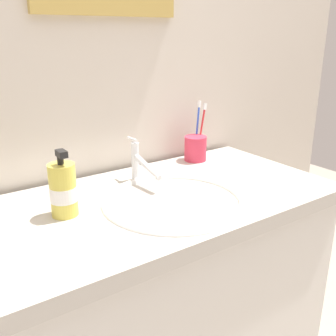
# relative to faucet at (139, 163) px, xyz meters

# --- Properties ---
(tiled_wall_back) EXTENTS (2.22, 0.04, 2.40)m
(tiled_wall_back) POSITION_rel_faucet_xyz_m (-0.01, 0.18, 0.23)
(tiled_wall_back) COLOR beige
(tiled_wall_back) RESTS_ON ground
(vanity_counter) EXTENTS (1.02, 0.53, 0.91)m
(vanity_counter) POSITION_rel_faucet_xyz_m (-0.01, -0.13, -0.52)
(vanity_counter) COLOR silver
(vanity_counter) RESTS_ON ground
(sink_basin) EXTENTS (0.40, 0.40, 0.12)m
(sink_basin) POSITION_rel_faucet_xyz_m (-0.00, -0.18, -0.11)
(sink_basin) COLOR white
(sink_basin) RESTS_ON vanity_counter
(faucet) EXTENTS (0.02, 0.18, 0.13)m
(faucet) POSITION_rel_faucet_xyz_m (0.00, 0.00, 0.00)
(faucet) COLOR silver
(faucet) RESTS_ON sink_basin
(toothbrush_cup) EXTENTS (0.08, 0.08, 0.09)m
(toothbrush_cup) POSITION_rel_faucet_xyz_m (0.28, 0.08, -0.02)
(toothbrush_cup) COLOR #D8334C
(toothbrush_cup) RESTS_ON vanity_counter
(toothbrush_red) EXTENTS (0.05, 0.02, 0.20)m
(toothbrush_red) POSITION_rel_faucet_xyz_m (0.32, 0.09, 0.05)
(toothbrush_red) COLOR red
(toothbrush_red) RESTS_ON toothbrush_cup
(toothbrush_blue) EXTENTS (0.04, 0.02, 0.20)m
(toothbrush_blue) POSITION_rel_faucet_xyz_m (0.31, 0.10, 0.06)
(toothbrush_blue) COLOR blue
(toothbrush_blue) RESTS_ON toothbrush_cup
(soap_dispenser) EXTENTS (0.07, 0.07, 0.17)m
(soap_dispenser) POSITION_rel_faucet_xyz_m (-0.27, -0.09, 0.00)
(soap_dispenser) COLOR #DBCC4C
(soap_dispenser) RESTS_ON vanity_counter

